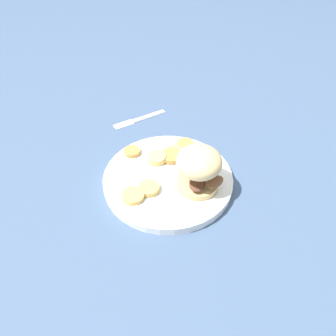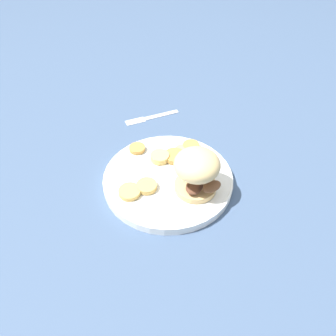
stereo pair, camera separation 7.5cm
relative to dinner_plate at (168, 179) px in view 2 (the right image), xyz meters
The scene contains 11 objects.
ground_plane 0.01m from the dinner_plate, ahead, with size 4.00×4.00×0.00m, color #3D5170.
dinner_plate is the anchor object (origin of this frame).
sandwich 0.10m from the dinner_plate, 29.86° to the right, with size 0.11×0.11×0.10m.
potato_round_0 0.12m from the dinner_plate, 62.90° to the left, with size 0.04×0.04×0.01m, color #BC8942.
potato_round_1 0.10m from the dinner_plate, 144.24° to the right, with size 0.05×0.05×0.01m, color tan.
potato_round_2 0.06m from the dinner_plate, 112.29° to the left, with size 0.05×0.05×0.01m, color #DBB766.
potato_round_3 0.06m from the dinner_plate, 138.27° to the right, with size 0.05×0.05×0.01m, color tan.
potato_round_4 0.12m from the dinner_plate, 133.07° to the left, with size 0.04×0.04×0.01m, color #BC8942.
potato_round_5 0.09m from the dinner_plate, 69.44° to the left, with size 0.04×0.04×0.01m, color #DBB766.
potato_round_6 0.07m from the dinner_plate, 78.01° to the left, with size 0.05×0.05×0.01m, color #BC8942.
fork 0.27m from the dinner_plate, 103.52° to the left, with size 0.16×0.09×0.00m.
Camera 2 is at (0.03, -0.54, 0.57)m, focal length 35.00 mm.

